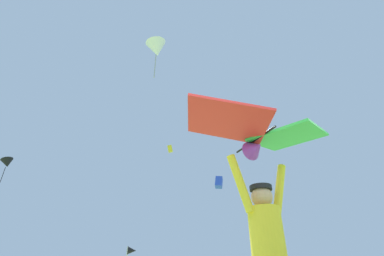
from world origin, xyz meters
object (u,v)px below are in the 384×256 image
(distant_kite_blue_mid_left, at_px, (219,182))
(distant_kite_black_low_left, at_px, (7,163))
(distant_kite_yellow_far_center, at_px, (170,149))
(distant_kite_white_overhead_distant, at_px, (157,49))
(kite_flyer_person, at_px, (269,254))
(held_stunt_kite, at_px, (259,134))
(marker_flag, at_px, (131,254))

(distant_kite_blue_mid_left, relative_size, distant_kite_black_low_left, 0.39)
(distant_kite_yellow_far_center, bearing_deg, distant_kite_white_overhead_distant, -112.30)
(kite_flyer_person, relative_size, held_stunt_kite, 0.96)
(kite_flyer_person, relative_size, distant_kite_blue_mid_left, 1.55)
(distant_kite_yellow_far_center, bearing_deg, kite_flyer_person, -106.39)
(held_stunt_kite, xyz_separation_m, distant_kite_white_overhead_distant, (0.97, 9.54, 10.83))
(kite_flyer_person, distance_m, marker_flag, 7.10)
(held_stunt_kite, height_order, marker_flag, held_stunt_kite)
(distant_kite_black_low_left, xyz_separation_m, marker_flag, (10.07, -26.76, -11.49))
(kite_flyer_person, bearing_deg, distant_kite_blue_mid_left, 61.53)
(held_stunt_kite, bearing_deg, distant_kite_black_low_left, 106.27)
(held_stunt_kite, xyz_separation_m, distant_kite_black_low_left, (-9.90, 33.93, 10.74))
(marker_flag, bearing_deg, distant_kite_blue_mid_left, 50.61)
(kite_flyer_person, xyz_separation_m, distant_kite_blue_mid_left, (10.97, 20.24, 8.32))
(distant_kite_yellow_far_center, relative_size, marker_flag, 0.59)
(distant_kite_black_low_left, bearing_deg, kite_flyer_person, -73.69)
(kite_flyer_person, bearing_deg, distant_kite_yellow_far_center, 73.61)
(kite_flyer_person, distance_m, distant_kite_blue_mid_left, 24.48)
(kite_flyer_person, xyz_separation_m, held_stunt_kite, (0.00, -0.09, 1.29))
(distant_kite_blue_mid_left, bearing_deg, distant_kite_white_overhead_distant, -132.85)
(distant_kite_white_overhead_distant, xyz_separation_m, marker_flag, (-0.80, -2.38, -11.58))
(distant_kite_white_overhead_distant, xyz_separation_m, distant_kite_black_low_left, (-10.87, 24.38, -0.09))
(distant_kite_white_overhead_distant, height_order, distant_kite_yellow_far_center, distant_kite_yellow_far_center)
(distant_kite_blue_mid_left, xyz_separation_m, distant_kite_black_low_left, (-20.87, 13.60, 3.71))
(distant_kite_white_overhead_distant, xyz_separation_m, distant_kite_yellow_far_center, (6.40, 15.60, 1.26))
(kite_flyer_person, height_order, distant_kite_black_low_left, distant_kite_black_low_left)
(held_stunt_kite, distance_m, marker_flag, 7.21)
(held_stunt_kite, bearing_deg, marker_flag, 88.68)
(distant_kite_white_overhead_distant, relative_size, marker_flag, 1.71)
(kite_flyer_person, bearing_deg, distant_kite_black_low_left, 106.31)
(held_stunt_kite, relative_size, distant_kite_black_low_left, 0.63)
(kite_flyer_person, distance_m, distant_kite_black_low_left, 37.25)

